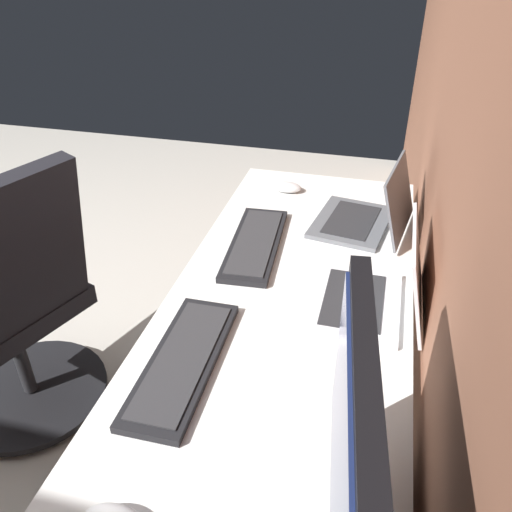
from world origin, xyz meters
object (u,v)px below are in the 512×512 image
at_px(office_chair, 18,314).
at_px(laptop_leftmost, 378,290).
at_px(laptop_left, 370,213).
at_px(keyboard_spare, 255,243).
at_px(monitor_primary, 350,491).
at_px(keyboard_main, 183,361).
at_px(mouse_spare, 287,187).

bearing_deg(office_chair, laptop_leftmost, 88.27).
height_order(laptop_left, keyboard_spare, laptop_left).
height_order(monitor_primary, laptop_leftmost, monitor_primary).
relative_size(laptop_left, keyboard_spare, 0.79).
relative_size(keyboard_main, mouse_spare, 4.05).
relative_size(laptop_leftmost, keyboard_main, 0.73).
distance_m(laptop_leftmost, keyboard_spare, 0.43).
distance_m(monitor_primary, mouse_spare, 1.37).
bearing_deg(laptop_left, keyboard_spare, -58.12).
distance_m(keyboard_spare, office_chair, 0.84).
bearing_deg(laptop_leftmost, laptop_left, -173.62).
bearing_deg(keyboard_spare, laptop_leftmost, 59.90).
bearing_deg(keyboard_spare, keyboard_main, -3.42).
height_order(monitor_primary, laptop_left, monitor_primary).
bearing_deg(keyboard_main, office_chair, -115.03).
height_order(laptop_left, office_chair, office_chair).
bearing_deg(monitor_primary, keyboard_main, -134.94).
relative_size(laptop_leftmost, laptop_left, 0.91).
bearing_deg(mouse_spare, monitor_primary, 14.35).
relative_size(laptop_leftmost, mouse_spare, 2.96).
distance_m(laptop_left, keyboard_spare, 0.38).
height_order(monitor_primary, keyboard_main, monitor_primary).
distance_m(monitor_primary, keyboard_spare, 1.00).
distance_m(laptop_left, keyboard_main, 0.81).
xyz_separation_m(monitor_primary, office_chair, (-0.73, -1.12, -0.51)).
distance_m(keyboard_spare, mouse_spare, 0.40).
bearing_deg(keyboard_spare, office_chair, -76.85).
xyz_separation_m(keyboard_main, mouse_spare, (-0.93, 0.05, 0.01)).
bearing_deg(office_chair, keyboard_main, 64.97).
distance_m(laptop_leftmost, mouse_spare, 0.71).
bearing_deg(monitor_primary, office_chair, -122.96).
bearing_deg(mouse_spare, laptop_leftmost, 29.89).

